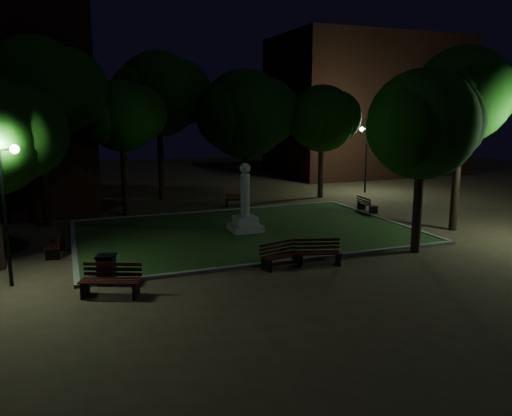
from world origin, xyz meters
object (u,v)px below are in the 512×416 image
Objects in this scene: monument at (245,212)px; bench_near_right at (318,253)px; bench_west_near at (111,281)px; trash_bin at (107,269)px; bench_right_side at (366,205)px; bench_far_side at (237,201)px; bench_left_side at (57,245)px; bench_near_left at (281,256)px.

monument is 1.78× the size of bench_near_right.
trash_bin is (-0.03, 1.14, 0.04)m from bench_west_near.
monument is 8.37m from bench_right_side.
trash_bin is (-7.50, 0.54, 0.07)m from bench_near_right.
bench_west_near is at bearing 64.05° from bench_far_side.
bench_near_right is 10.25m from bench_left_side.
bench_far_side is at bearing 133.63° from bench_left_side.
bench_west_near reaches higher than bench_left_side.
monument is 3.21× the size of trash_bin.
bench_left_side is at bearing 134.25° from bench_near_left.
trash_bin is (-6.10, 0.33, 0.08)m from bench_near_left.
bench_far_side is (0.87, 11.87, -0.07)m from bench_near_right.
bench_far_side is (2.28, 11.66, -0.06)m from bench_near_left.
bench_west_near is at bearing 172.50° from bench_near_left.
trash_bin is at bearing 161.82° from bench_near_left.
bench_right_side is (16.29, 3.06, -0.00)m from bench_left_side.
bench_right_side is (14.69, 8.42, -0.08)m from bench_west_near.
monument is at bearing 37.53° from trash_bin.
bench_west_near is 1.14m from trash_bin.
bench_far_side is at bearing 61.35° from bench_right_side.
bench_left_side is 1.60× the size of trash_bin.
bench_near_right is 11.91m from bench_far_side.
monument is 2.00× the size of bench_left_side.
bench_near_right is 1.23× the size of bench_far_side.
trash_bin reaches higher than bench_near_left.
trash_bin is (-8.37, -11.33, 0.14)m from bench_far_side.
trash_bin is (-14.72, -7.28, 0.11)m from bench_right_side.
trash_bin is (-6.66, -5.12, -0.45)m from monument.
bench_near_left is 11.51m from bench_right_side.
bench_near_right is 0.94× the size of bench_west_near.
bench_left_side is 16.58m from bench_right_side.
bench_near_left is at bearing 86.78° from bench_far_side.
bench_near_left reaches higher than bench_far_side.
bench_near_left is 1.19× the size of bench_far_side.
bench_west_near is 16.93m from bench_right_side.
monument reaches higher than bench_far_side.
trash_bin is at bearing 114.71° from bench_west_near.
bench_right_side is (8.06, 2.16, -0.56)m from monument.
bench_right_side is at bearing 108.69° from bench_left_side.
monument is at bearing 66.32° from bench_west_near.
bench_near_right is 7.52m from trash_bin.
bench_near_right is at bearing 70.36° from bench_left_side.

